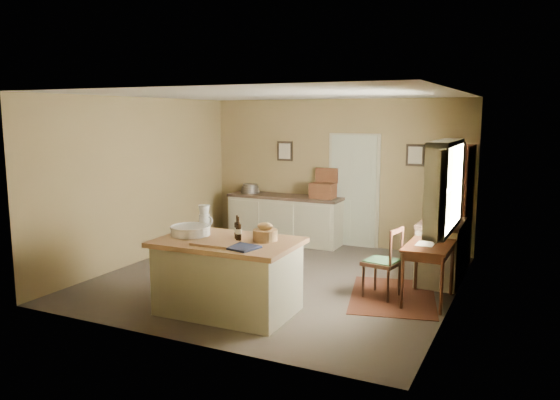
{
  "coord_description": "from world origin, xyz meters",
  "views": [
    {
      "loc": [
        3.43,
        -7.06,
        2.42
      ],
      "look_at": [
        -0.07,
        0.23,
        1.15
      ],
      "focal_mm": 35.0,
      "sensor_mm": 36.0,
      "label": 1
    }
  ],
  "objects_px": {
    "work_island": "(227,274)",
    "sideboard": "(286,217)",
    "writing_desk": "(429,252)",
    "desk_chair": "(382,263)",
    "right_cabinet": "(441,251)",
    "shelving_unit": "(462,208)"
  },
  "relations": [
    {
      "from": "sideboard",
      "to": "writing_desk",
      "type": "bearing_deg",
      "value": -36.15
    },
    {
      "from": "right_cabinet",
      "to": "shelving_unit",
      "type": "height_order",
      "value": "shelving_unit"
    },
    {
      "from": "sideboard",
      "to": "writing_desk",
      "type": "distance_m",
      "value": 3.84
    },
    {
      "from": "work_island",
      "to": "desk_chair",
      "type": "relative_size",
      "value": 1.85
    },
    {
      "from": "work_island",
      "to": "sideboard",
      "type": "relative_size",
      "value": 0.78
    },
    {
      "from": "sideboard",
      "to": "desk_chair",
      "type": "xyz_separation_m",
      "value": [
        2.5,
        -2.33,
        -0.01
      ]
    },
    {
      "from": "right_cabinet",
      "to": "writing_desk",
      "type": "bearing_deg",
      "value": -89.99
    },
    {
      "from": "writing_desk",
      "to": "sideboard",
      "type": "bearing_deg",
      "value": 143.85
    },
    {
      "from": "sideboard",
      "to": "work_island",
      "type": "bearing_deg",
      "value": -75.81
    },
    {
      "from": "writing_desk",
      "to": "right_cabinet",
      "type": "relative_size",
      "value": 0.86
    },
    {
      "from": "work_island",
      "to": "writing_desk",
      "type": "xyz_separation_m",
      "value": [
        2.16,
        1.43,
        0.19
      ]
    },
    {
      "from": "sideboard",
      "to": "writing_desk",
      "type": "height_order",
      "value": "sideboard"
    },
    {
      "from": "work_island",
      "to": "sideboard",
      "type": "distance_m",
      "value": 3.81
    },
    {
      "from": "writing_desk",
      "to": "right_cabinet",
      "type": "distance_m",
      "value": 1.0
    },
    {
      "from": "desk_chair",
      "to": "writing_desk",
      "type": "bearing_deg",
      "value": 17.33
    },
    {
      "from": "right_cabinet",
      "to": "sideboard",
      "type": "bearing_deg",
      "value": 157.44
    },
    {
      "from": "work_island",
      "to": "right_cabinet",
      "type": "xyz_separation_m",
      "value": [
        2.16,
        2.41,
        -0.02
      ]
    },
    {
      "from": "sideboard",
      "to": "desk_chair",
      "type": "height_order",
      "value": "sideboard"
    },
    {
      "from": "work_island",
      "to": "right_cabinet",
      "type": "distance_m",
      "value": 3.24
    },
    {
      "from": "work_island",
      "to": "desk_chair",
      "type": "bearing_deg",
      "value": 39.82
    },
    {
      "from": "desk_chair",
      "to": "shelving_unit",
      "type": "distance_m",
      "value": 2.13
    },
    {
      "from": "desk_chair",
      "to": "right_cabinet",
      "type": "height_order",
      "value": "right_cabinet"
    }
  ]
}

